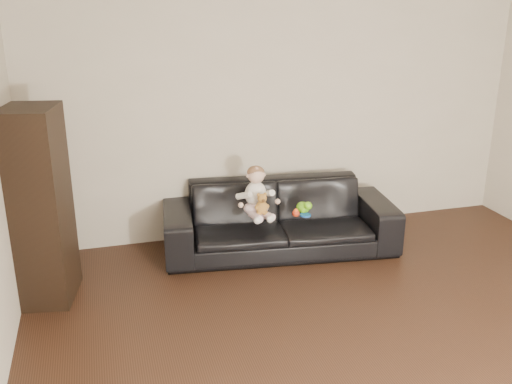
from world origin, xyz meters
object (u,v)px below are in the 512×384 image
object	(u,v)px
sofa	(279,218)
toy_green	(303,207)
teddy_bear	(262,204)
baby	(256,194)
toy_rattle	(296,213)
toy_blue_disc	(306,215)
cabinet	(40,207)

from	to	relation	value
sofa	toy_green	world-z (taller)	sofa
sofa	teddy_bear	xyz separation A→B (m)	(-0.25, -0.26, 0.26)
baby	teddy_bear	size ratio (longest dim) A/B	2.30
sofa	toy_rattle	world-z (taller)	sofa
toy_rattle	toy_blue_disc	size ratio (longest dim) A/B	0.68
teddy_bear	toy_rattle	world-z (taller)	teddy_bear
sofa	toy_green	distance (m)	0.29
baby	toy_green	size ratio (longest dim) A/B	3.15
toy_green	toy_rattle	size ratio (longest dim) A/B	2.17
sofa	toy_blue_disc	world-z (taller)	sofa
cabinet	toy_rattle	xyz separation A→B (m)	(2.16, 0.11, -0.33)
teddy_bear	toy_rattle	distance (m)	0.35
teddy_bear	toy_rattle	xyz separation A→B (m)	(0.33, -0.00, -0.12)
sofa	baby	xyz separation A→B (m)	(-0.26, -0.12, 0.31)
baby	toy_rattle	size ratio (longest dim) A/B	6.81
sofa	teddy_bear	bearing A→B (deg)	-127.35
baby	toy_green	xyz separation A→B (m)	(0.44, -0.06, -0.15)
toy_blue_disc	toy_rattle	bearing A→B (deg)	178.88
teddy_bear	toy_rattle	bearing A→B (deg)	-17.62
baby	toy_green	distance (m)	0.47
toy_green	toy_blue_disc	bearing A→B (deg)	-94.49
toy_green	toy_rattle	xyz separation A→B (m)	(-0.10, -0.09, -0.02)
cabinet	toy_green	xyz separation A→B (m)	(2.26, 0.20, -0.31)
cabinet	toy_green	bearing A→B (deg)	15.38
sofa	toy_green	bearing A→B (deg)	-38.50
sofa	cabinet	xyz separation A→B (m)	(-2.09, -0.37, 0.46)
baby	toy_blue_disc	size ratio (longest dim) A/B	4.66
sofa	toy_rattle	size ratio (longest dim) A/B	32.23
toy_rattle	baby	bearing A→B (deg)	156.89
cabinet	baby	size ratio (longest dim) A/B	3.37
cabinet	toy_rattle	bearing A→B (deg)	13.35
sofa	toy_green	xyz separation A→B (m)	(0.17, -0.18, 0.15)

